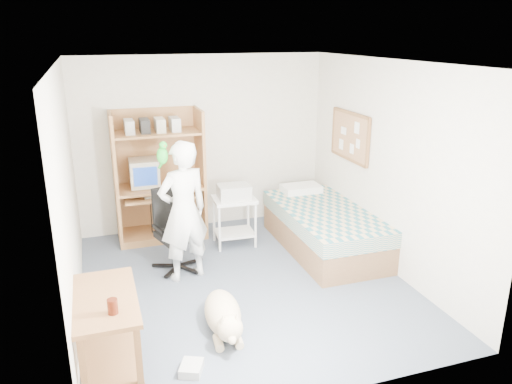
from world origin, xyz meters
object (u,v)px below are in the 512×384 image
(office_chair, at_px, (175,240))
(dog, at_px, (224,315))
(person, at_px, (183,212))
(computer_hutch, at_px, (159,181))
(bed, at_px, (324,228))
(printer_cart, at_px, (234,214))
(side_desk, at_px, (108,325))

(office_chair, height_order, dog, office_chair)
(office_chair, height_order, person, person)
(computer_hutch, height_order, dog, computer_hutch)
(computer_hutch, relative_size, person, 1.08)
(office_chair, xyz_separation_m, person, (0.07, -0.30, 0.47))
(bed, xyz_separation_m, printer_cart, (-1.10, 0.51, 0.16))
(side_desk, relative_size, dog, 0.92)
(person, height_order, printer_cart, person)
(office_chair, xyz_separation_m, printer_cart, (0.88, 0.44, 0.09))
(computer_hutch, bearing_deg, printer_cart, -34.21)
(computer_hutch, distance_m, printer_cart, 1.16)
(bed, xyz_separation_m, dog, (-1.78, -1.47, -0.11))
(person, relative_size, printer_cart, 2.47)
(printer_cart, bearing_deg, bed, -21.92)
(bed, bearing_deg, side_desk, -147.50)
(side_desk, height_order, person, person)
(person, xyz_separation_m, printer_cart, (0.82, 0.75, -0.38))
(office_chair, distance_m, person, 0.57)
(dog, bearing_deg, person, 101.68)
(side_desk, distance_m, person, 1.87)
(bed, height_order, printer_cart, printer_cart)
(bed, relative_size, printer_cart, 3.01)
(side_desk, distance_m, dog, 1.17)
(side_desk, distance_m, office_chair, 2.08)
(computer_hutch, xyz_separation_m, printer_cart, (0.90, -0.61, -0.38))
(office_chair, relative_size, printer_cart, 1.49)
(dog, relative_size, printer_cart, 1.62)
(bed, relative_size, office_chair, 2.02)
(side_desk, relative_size, person, 0.60)
(bed, xyz_separation_m, person, (-1.91, -0.24, 0.54))
(bed, distance_m, side_desk, 3.39)
(computer_hutch, xyz_separation_m, office_chair, (0.02, -1.06, -0.46))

